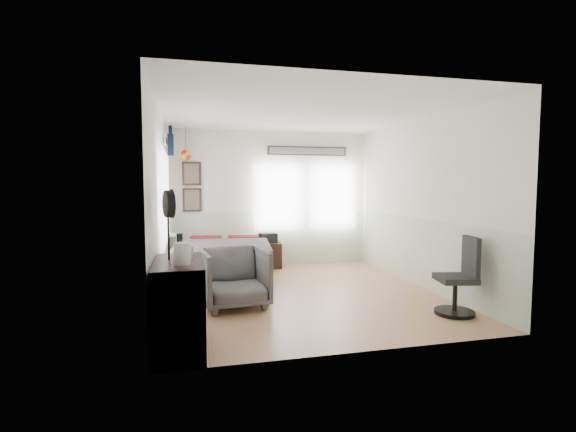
# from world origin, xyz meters

# --- Properties ---
(ground_plane) EXTENTS (4.00, 4.50, 0.01)m
(ground_plane) POSITION_xyz_m (0.00, 0.00, -0.01)
(ground_plane) COLOR #AB7E57
(room_shell) EXTENTS (4.02, 4.52, 2.71)m
(room_shell) POSITION_xyz_m (-0.08, 0.19, 1.61)
(room_shell) COLOR white
(room_shell) RESTS_ON ground_plane
(wall_decor) EXTENTS (3.55, 1.32, 1.44)m
(wall_decor) POSITION_xyz_m (-1.10, 1.96, 2.10)
(wall_decor) COLOR #3A281D
(wall_decor) RESTS_ON room_shell
(bed) EXTENTS (1.70, 2.25, 0.67)m
(bed) POSITION_xyz_m (-1.07, 1.03, 0.33)
(bed) COLOR black
(bed) RESTS_ON ground_plane
(dresser) EXTENTS (0.48, 1.00, 0.90)m
(dresser) POSITION_xyz_m (-1.74, -1.78, 0.45)
(dresser) COLOR black
(dresser) RESTS_ON ground_plane
(armchair) EXTENTS (0.93, 0.95, 0.79)m
(armchair) POSITION_xyz_m (-1.04, -0.41, 0.40)
(armchair) COLOR #505050
(armchair) RESTS_ON ground_plane
(nightstand) EXTENTS (0.52, 0.43, 0.50)m
(nightstand) POSITION_xyz_m (-0.10, 2.04, 0.25)
(nightstand) COLOR black
(nightstand) RESTS_ON ground_plane
(task_chair) EXTENTS (0.52, 0.52, 0.99)m
(task_chair) POSITION_xyz_m (1.69, -1.43, 0.40)
(task_chair) COLOR black
(task_chair) RESTS_ON ground_plane
(kettle) EXTENTS (0.18, 0.15, 0.21)m
(kettle) POSITION_xyz_m (-1.70, -1.98, 1.00)
(kettle) COLOR silver
(kettle) RESTS_ON dresser
(bottle) EXTENTS (0.06, 0.06, 0.25)m
(bottle) POSITION_xyz_m (-1.73, -1.54, 1.02)
(bottle) COLOR black
(bottle) RESTS_ON dresser
(stand_fan) EXTENTS (0.14, 0.28, 0.70)m
(stand_fan) POSITION_xyz_m (-1.82, -1.67, 1.45)
(stand_fan) COLOR black
(stand_fan) RESTS_ON dresser
(black_bag) EXTENTS (0.37, 0.28, 0.19)m
(black_bag) POSITION_xyz_m (-0.10, 2.04, 0.59)
(black_bag) COLOR black
(black_bag) RESTS_ON nightstand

